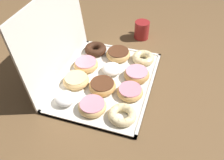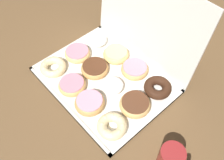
{
  "view_description": "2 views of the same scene",
  "coord_description": "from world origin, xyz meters",
  "px_view_note": "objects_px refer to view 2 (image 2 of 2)",
  "views": [
    {
      "loc": [
        -0.78,
        -0.27,
        0.77
      ],
      "look_at": [
        -0.02,
        -0.03,
        0.03
      ],
      "focal_mm": 39.69,
      "sensor_mm": 36.0,
      "label": 1
    },
    {
      "loc": [
        0.49,
        -0.4,
        0.84
      ],
      "look_at": [
        0.04,
        0.01,
        0.04
      ],
      "focal_mm": 39.83,
      "sensor_mm": 36.0,
      "label": 2
    }
  ],
  "objects_px": {
    "pink_frosted_donut_4": "(78,53)",
    "glazed_ring_donut_9": "(116,54)",
    "powdered_filled_donut_6": "(112,86)",
    "pink_frosted_donut_2": "(90,103)",
    "powdered_filled_donut_8": "(98,40)",
    "pink_frosted_donut_1": "(72,85)",
    "pink_frosted_donut_10": "(135,69)",
    "donut_box": "(104,80)",
    "coffee_mug": "(172,159)",
    "cruller_donut_3": "(112,126)",
    "chocolate_cake_ring_donut_11": "(158,88)",
    "chocolate_frosted_donut_7": "(135,105)",
    "cruller_donut_0": "(53,67)",
    "chocolate_frosted_donut_5": "(94,69)"
  },
  "relations": [
    {
      "from": "pink_frosted_donut_4",
      "to": "glazed_ring_donut_9",
      "type": "relative_size",
      "value": 0.98
    },
    {
      "from": "powdered_filled_donut_6",
      "to": "pink_frosted_donut_2",
      "type": "bearing_deg",
      "value": -89.48
    },
    {
      "from": "powdered_filled_donut_8",
      "to": "pink_frosted_donut_1",
      "type": "bearing_deg",
      "value": -62.78
    },
    {
      "from": "powdered_filled_donut_6",
      "to": "pink_frosted_donut_10",
      "type": "xyz_separation_m",
      "value": [
        -0.0,
        0.13,
        -0.0
      ]
    },
    {
      "from": "donut_box",
      "to": "coffee_mug",
      "type": "height_order",
      "value": "coffee_mug"
    },
    {
      "from": "pink_frosted_donut_2",
      "to": "powdered_filled_donut_6",
      "type": "xyz_separation_m",
      "value": [
        -0.0,
        0.12,
        0.0
      ]
    },
    {
      "from": "cruller_donut_3",
      "to": "chocolate_cake_ring_donut_11",
      "type": "bearing_deg",
      "value": 90.71
    },
    {
      "from": "pink_frosted_donut_2",
      "to": "chocolate_cake_ring_donut_11",
      "type": "xyz_separation_m",
      "value": [
        0.13,
        0.25,
        -0.0
      ]
    },
    {
      "from": "chocolate_frosted_donut_7",
      "to": "glazed_ring_donut_9",
      "type": "distance_m",
      "value": 0.27
    },
    {
      "from": "pink_frosted_donut_4",
      "to": "glazed_ring_donut_9",
      "type": "distance_m",
      "value": 0.17
    },
    {
      "from": "chocolate_frosted_donut_7",
      "to": "glazed_ring_donut_9",
      "type": "height_order",
      "value": "chocolate_frosted_donut_7"
    },
    {
      "from": "donut_box",
      "to": "chocolate_cake_ring_donut_11",
      "type": "relative_size",
      "value": 4.71
    },
    {
      "from": "pink_frosted_donut_4",
      "to": "coffee_mug",
      "type": "height_order",
      "value": "coffee_mug"
    },
    {
      "from": "chocolate_frosted_donut_7",
      "to": "powdered_filled_donut_8",
      "type": "distance_m",
      "value": 0.38
    },
    {
      "from": "cruller_donut_0",
      "to": "pink_frosted_donut_1",
      "type": "xyz_separation_m",
      "value": [
        0.13,
        0.0,
        0.0
      ]
    },
    {
      "from": "pink_frosted_donut_4",
      "to": "chocolate_frosted_donut_7",
      "type": "relative_size",
      "value": 0.95
    },
    {
      "from": "cruller_donut_0",
      "to": "pink_frosted_donut_10",
      "type": "height_order",
      "value": "pink_frosted_donut_10"
    },
    {
      "from": "cruller_donut_0",
      "to": "pink_frosted_donut_1",
      "type": "distance_m",
      "value": 0.13
    },
    {
      "from": "coffee_mug",
      "to": "pink_frosted_donut_4",
      "type": "bearing_deg",
      "value": 173.02
    },
    {
      "from": "cruller_donut_3",
      "to": "pink_frosted_donut_1",
      "type": "bearing_deg",
      "value": 179.25
    },
    {
      "from": "donut_box",
      "to": "coffee_mug",
      "type": "relative_size",
      "value": 5.24
    },
    {
      "from": "pink_frosted_donut_1",
      "to": "chocolate_cake_ring_donut_11",
      "type": "distance_m",
      "value": 0.35
    },
    {
      "from": "glazed_ring_donut_9",
      "to": "pink_frosted_donut_2",
      "type": "bearing_deg",
      "value": -64.22
    },
    {
      "from": "cruller_donut_0",
      "to": "powdered_filled_donut_6",
      "type": "relative_size",
      "value": 1.23
    },
    {
      "from": "pink_frosted_donut_2",
      "to": "pink_frosted_donut_4",
      "type": "height_order",
      "value": "pink_frosted_donut_2"
    },
    {
      "from": "cruller_donut_0",
      "to": "pink_frosted_donut_1",
      "type": "bearing_deg",
      "value": 1.47
    },
    {
      "from": "chocolate_frosted_donut_7",
      "to": "chocolate_cake_ring_donut_11",
      "type": "height_order",
      "value": "chocolate_frosted_donut_7"
    },
    {
      "from": "pink_frosted_donut_1",
      "to": "pink_frosted_donut_2",
      "type": "distance_m",
      "value": 0.11
    },
    {
      "from": "powdered_filled_donut_8",
      "to": "pink_frosted_donut_10",
      "type": "relative_size",
      "value": 0.71
    },
    {
      "from": "pink_frosted_donut_4",
      "to": "chocolate_cake_ring_donut_11",
      "type": "bearing_deg",
      "value": 17.91
    },
    {
      "from": "chocolate_frosted_donut_5",
      "to": "glazed_ring_donut_9",
      "type": "xyz_separation_m",
      "value": [
        -0.0,
        0.13,
        -0.0
      ]
    },
    {
      "from": "pink_frosted_donut_10",
      "to": "chocolate_frosted_donut_7",
      "type": "bearing_deg",
      "value": -45.41
    },
    {
      "from": "cruller_donut_0",
      "to": "pink_frosted_donut_4",
      "type": "bearing_deg",
      "value": 87.45
    },
    {
      "from": "powdered_filled_donut_8",
      "to": "cruller_donut_3",
      "type": "bearing_deg",
      "value": -33.59
    },
    {
      "from": "pink_frosted_donut_1",
      "to": "cruller_donut_3",
      "type": "relative_size",
      "value": 1.02
    },
    {
      "from": "pink_frosted_donut_1",
      "to": "chocolate_frosted_donut_7",
      "type": "distance_m",
      "value": 0.27
    },
    {
      "from": "powdered_filled_donut_8",
      "to": "coffee_mug",
      "type": "distance_m",
      "value": 0.62
    },
    {
      "from": "powdered_filled_donut_6",
      "to": "chocolate_frosted_donut_5",
      "type": "bearing_deg",
      "value": 178.26
    },
    {
      "from": "cruller_donut_3",
      "to": "pink_frosted_donut_10",
      "type": "height_order",
      "value": "cruller_donut_3"
    },
    {
      "from": "powdered_filled_donut_8",
      "to": "glazed_ring_donut_9",
      "type": "height_order",
      "value": "powdered_filled_donut_8"
    },
    {
      "from": "chocolate_frosted_donut_5",
      "to": "coffee_mug",
      "type": "xyz_separation_m",
      "value": [
        0.47,
        -0.07,
        0.02
      ]
    },
    {
      "from": "cruller_donut_0",
      "to": "glazed_ring_donut_9",
      "type": "height_order",
      "value": "glazed_ring_donut_9"
    },
    {
      "from": "powdered_filled_donut_6",
      "to": "glazed_ring_donut_9",
      "type": "relative_size",
      "value": 0.78
    },
    {
      "from": "cruller_donut_0",
      "to": "pink_frosted_donut_10",
      "type": "bearing_deg",
      "value": 45.79
    },
    {
      "from": "pink_frosted_donut_2",
      "to": "pink_frosted_donut_1",
      "type": "bearing_deg",
      "value": 179.5
    },
    {
      "from": "pink_frosted_donut_10",
      "to": "chocolate_frosted_donut_5",
      "type": "bearing_deg",
      "value": -132.82
    },
    {
      "from": "pink_frosted_donut_4",
      "to": "powdered_filled_donut_8",
      "type": "relative_size",
      "value": 1.39
    },
    {
      "from": "glazed_ring_donut_9",
      "to": "cruller_donut_0",
      "type": "bearing_deg",
      "value": -116.85
    },
    {
      "from": "pink_frosted_donut_4",
      "to": "powdered_filled_donut_8",
      "type": "bearing_deg",
      "value": 89.4
    },
    {
      "from": "pink_frosted_donut_4",
      "to": "chocolate_cake_ring_donut_11",
      "type": "distance_m",
      "value": 0.39
    }
  ]
}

